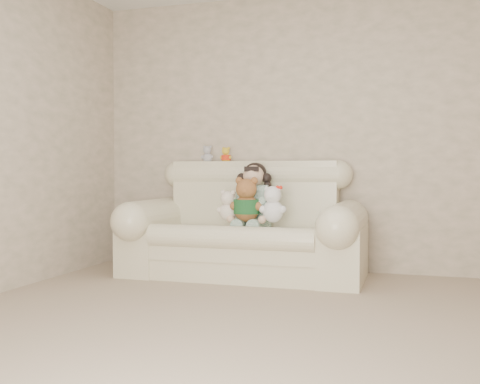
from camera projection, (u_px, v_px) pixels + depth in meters
name	position (u px, v px, depth m)	size (l,w,h in m)	color
floor	(257.00, 353.00, 2.83)	(5.00, 5.00, 0.00)	gray
wall_back	(329.00, 132.00, 5.17)	(4.50, 4.50, 0.00)	beige
sofa	(243.00, 218.00, 4.92)	(2.10, 0.95, 1.03)	#FFF4CD
seated_child	(254.00, 195.00, 4.96)	(0.36, 0.44, 0.60)	#317156
brown_teddy	(247.00, 195.00, 4.76)	(0.29, 0.22, 0.45)	brown
white_cat	(273.00, 200.00, 4.69)	(0.24, 0.18, 0.37)	white
cream_teddy	(228.00, 203.00, 4.83)	(0.20, 0.15, 0.31)	white
yellow_mini_bear	(226.00, 154.00, 5.30)	(0.11, 0.09, 0.18)	gold
grey_mini_plush	(208.00, 153.00, 5.40)	(0.13, 0.10, 0.20)	#A8A8AF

